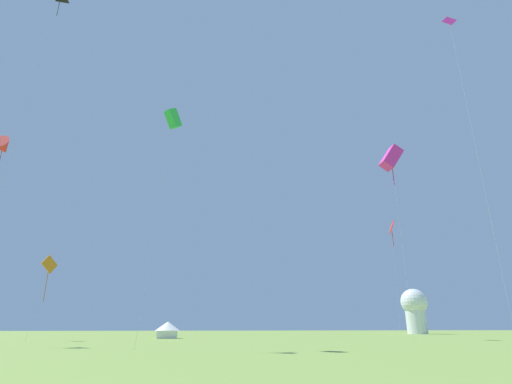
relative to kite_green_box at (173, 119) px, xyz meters
name	(u,v)px	position (x,y,z in m)	size (l,w,h in m)	color
kite_green_box	(173,119)	(0.00, 0.00, 0.00)	(2.34, 2.67, 21.76)	green
kite_red_diamond	(392,229)	(32.09, 18.21, -5.16)	(2.24, 3.32, 16.96)	red
kite_magenta_diamond	(453,38)	(26.39, -7.22, 7.56)	(1.43, 1.31, 31.13)	#E02DA3
kite_magenta_box	(391,158)	(24.80, 3.73, -0.55)	(2.74, 2.20, 21.72)	#E02DA3
kite_orange_diamond	(49,266)	(-15.60, 21.25, -11.57)	(1.73, 2.20, 10.68)	orange
kite_red_delta	(3,147)	(-18.46, 8.70, -0.47)	(2.25, 2.56, 21.51)	red
festival_tent_left	(168,329)	(-0.10, 29.60, -19.38)	(3.72, 3.72, 2.42)	white
observatory_dome	(415,308)	(59.01, 58.84, -14.71)	(6.40, 6.40, 10.80)	white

